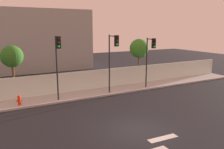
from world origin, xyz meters
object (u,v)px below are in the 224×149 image
at_px(traffic_light_left, 150,52).
at_px(roadside_tree_midleft, 12,57).
at_px(traffic_light_center, 113,52).
at_px(roadside_tree_midright, 139,49).
at_px(traffic_light_right, 58,55).
at_px(fire_hydrant, 19,100).

bearing_deg(traffic_light_left, roadside_tree_midleft, 160.56).
bearing_deg(traffic_light_center, roadside_tree_midright, 37.20).
distance_m(traffic_light_center, traffic_light_right, 4.69).
bearing_deg(roadside_tree_midright, roadside_tree_midleft, -180.00).
distance_m(traffic_light_right, roadside_tree_midleft, 5.01).
xyz_separation_m(traffic_light_right, roadside_tree_midleft, (-2.91, 4.06, -0.42)).
xyz_separation_m(fire_hydrant, roadside_tree_midright, (13.26, 3.42, 3.06)).
xyz_separation_m(traffic_light_center, roadside_tree_midright, (5.64, 4.28, -0.30)).
xyz_separation_m(traffic_light_left, roadside_tree_midleft, (-11.67, 4.12, -0.21)).
xyz_separation_m(traffic_light_center, traffic_light_right, (-4.69, 0.22, -0.04)).
bearing_deg(traffic_light_right, traffic_light_left, -0.39).
distance_m(roadside_tree_midleft, roadside_tree_midright, 13.24).
relative_size(fire_hydrant, roadside_tree_midright, 0.17).
xyz_separation_m(traffic_light_left, fire_hydrant, (-11.70, 0.69, -3.11)).
relative_size(traffic_light_center, traffic_light_right, 1.00).
relative_size(fire_hydrant, roadside_tree_midleft, 0.17).
distance_m(fire_hydrant, roadside_tree_midleft, 4.49).
bearing_deg(traffic_light_left, fire_hydrant, 176.61).
xyz_separation_m(traffic_light_left, traffic_light_right, (-8.76, 0.06, 0.22)).
height_order(traffic_light_center, fire_hydrant, traffic_light_center).
relative_size(traffic_light_left, fire_hydrant, 6.19).
distance_m(traffic_light_center, roadside_tree_midright, 7.09).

